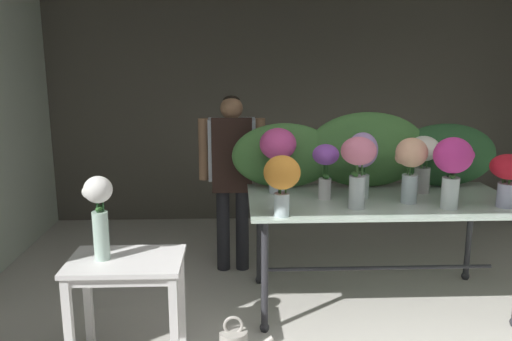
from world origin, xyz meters
TOP-DOWN VIEW (x-y plane):
  - ground_plane at (0.00, 1.99)m, footprint 8.74×8.74m
  - wall_back at (0.00, 3.97)m, footprint 5.73×0.12m
  - display_table_glass at (0.49, 1.63)m, footprint 2.05×1.02m
  - side_table_white at (-1.32, 0.84)m, footprint 0.70×0.48m
  - florist at (-0.67, 2.35)m, footprint 0.59×0.24m
  - foliage_backdrop at (0.50, 2.02)m, footprint 2.23×0.30m
  - vase_rosy_ranunculus at (0.24, 1.38)m, footprint 0.25×0.25m
  - vase_sunset_freesia at (-0.32, 1.21)m, footprint 0.25×0.25m
  - vase_ivory_tulips at (0.86, 1.80)m, footprint 0.25×0.25m
  - vase_peach_stock at (0.66, 1.51)m, footprint 0.23×0.23m
  - vase_crimson_roses at (1.34, 1.37)m, footprint 0.27×0.26m
  - vase_magenta_carnations at (0.91, 1.35)m, footprint 0.29×0.27m
  - vase_lilac_peonies at (0.34, 1.67)m, footprint 0.26×0.24m
  - vase_fuchsia_hydrangea at (-0.30, 1.85)m, footprint 0.29×0.29m
  - vase_violet_lilies at (0.05, 1.64)m, footprint 0.20×0.20m
  - vase_white_roses_tall at (-1.46, 0.84)m, footprint 0.18×0.17m

SIDE VIEW (x-z plane):
  - ground_plane at x=0.00m, z-range 0.00..0.00m
  - side_table_white at x=-1.32m, z-range 0.25..0.97m
  - display_table_glass at x=0.49m, z-range 0.31..1.19m
  - florist at x=-0.67m, z-range 0.19..1.81m
  - vase_white_roses_tall at x=-1.46m, z-range 0.77..1.30m
  - vase_crimson_roses at x=1.34m, z-range 0.92..1.32m
  - vase_sunset_freesia at x=-0.32m, z-range 0.93..1.35m
  - vase_violet_lilies at x=0.05m, z-range 0.93..1.36m
  - foliage_backdrop at x=0.50m, z-range 0.84..1.48m
  - vase_ivory_tulips at x=0.86m, z-range 0.93..1.39m
  - vase_peach_stock at x=0.66m, z-range 0.93..1.43m
  - vase_lilac_peonies at x=0.34m, z-range 0.93..1.45m
  - vase_magenta_carnations at x=0.91m, z-range 0.94..1.46m
  - vase_rosy_ranunculus at x=0.24m, z-range 0.95..1.47m
  - vase_fuchsia_hydrangea at x=-0.30m, z-range 0.94..1.47m
  - wall_back at x=0.00m, z-range 0.00..2.71m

